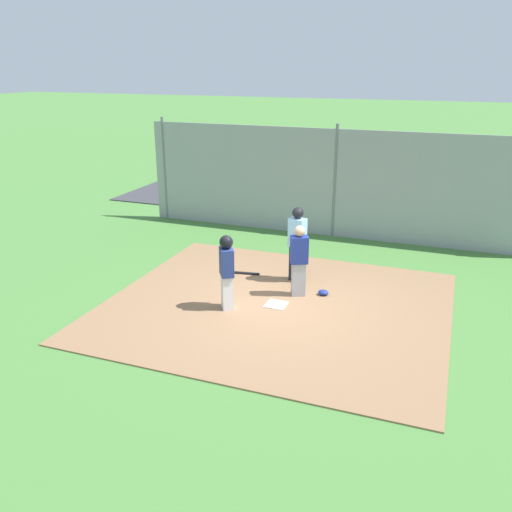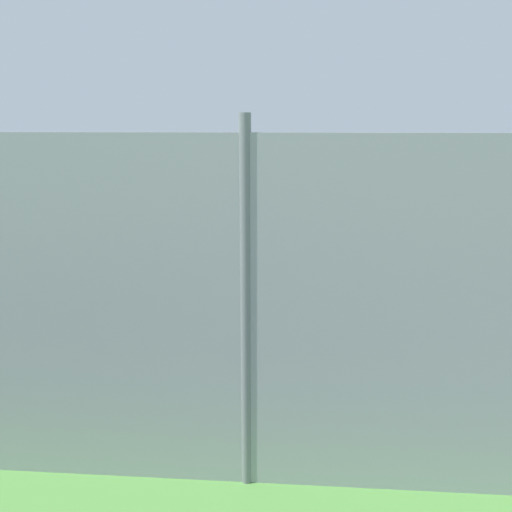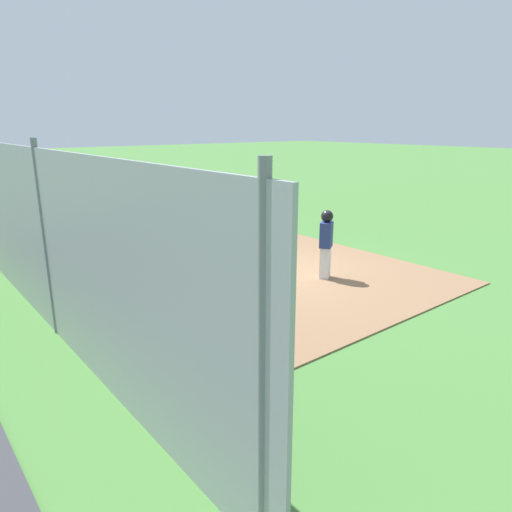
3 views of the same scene
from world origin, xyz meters
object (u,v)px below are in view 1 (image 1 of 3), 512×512
object	(u,v)px
parked_car_white	(373,186)
parked_car_green	(456,196)
runner	(227,268)
umpire	(297,242)
baseball_bat	(245,273)
home_plate	(276,304)
catcher	(299,260)
catcher_mask	(323,292)

from	to	relation	value
parked_car_white	parked_car_green	bearing A→B (deg)	-5.46
runner	parked_car_white	world-z (taller)	runner
umpire	baseball_bat	bearing A→B (deg)	-70.42
parked_car_green	home_plate	bearing A→B (deg)	73.92
catcher	catcher_mask	size ratio (longest dim) A/B	6.79
home_plate	baseball_bat	world-z (taller)	baseball_bat
parked_car_green	runner	bearing A→B (deg)	70.20
runner	baseball_bat	bearing A→B (deg)	67.78
baseball_bat	catcher_mask	distance (m)	2.20
runner	catcher_mask	distance (m)	2.40
catcher	parked_car_white	world-z (taller)	catcher
catcher	runner	bearing A→B (deg)	-70.42
baseball_bat	catcher	bearing A→B (deg)	-34.35
catcher_mask	parked_car_green	distance (m)	8.90
home_plate	parked_car_white	size ratio (longest dim) A/B	0.10
baseball_bat	parked_car_white	distance (m)	8.78
home_plate	parked_car_green	world-z (taller)	parked_car_green
catcher	parked_car_green	world-z (taller)	catcher
runner	parked_car_white	xyz separation A→B (m)	(-1.40, -10.51, -0.34)
baseball_bat	parked_car_white	bearing A→B (deg)	69.00
catcher_mask	parked_car_white	bearing A→B (deg)	-87.71
baseball_bat	parked_car_green	size ratio (longest dim) A/B	0.17
catcher	catcher_mask	bearing A→B (deg)	84.71
home_plate	parked_car_white	distance (m)	10.04
umpire	parked_car_green	distance (m)	8.58
runner	catcher_mask	xyz separation A→B (m)	(-1.76, -1.38, -0.86)
umpire	runner	size ratio (longest dim) A/B	1.11
home_plate	catcher	bearing A→B (deg)	-112.81
umpire	runner	world-z (taller)	umpire
catcher	home_plate	bearing A→B (deg)	-47.57
catcher	catcher_mask	world-z (taller)	catcher
catcher_mask	umpire	bearing A→B (deg)	-37.55
baseball_bat	parked_car_green	xyz separation A→B (m)	(-4.73, -7.95, 0.55)
baseball_bat	parked_car_green	bearing A→B (deg)	49.90
home_plate	parked_car_green	size ratio (longest dim) A/B	0.10
runner	baseball_bat	world-z (taller)	runner
home_plate	umpire	xyz separation A→B (m)	(0.00, -1.52, 0.95)
umpire	catcher_mask	distance (m)	1.38
catcher	baseball_bat	size ratio (longest dim) A/B	2.18
parked_car_white	umpire	bearing A→B (deg)	-86.53
home_plate	catcher_mask	bearing A→B (deg)	-133.30
catcher_mask	runner	bearing A→B (deg)	38.17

